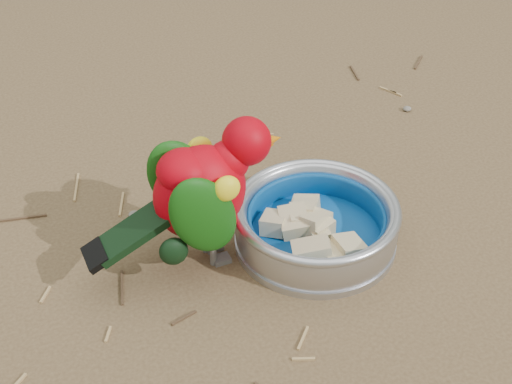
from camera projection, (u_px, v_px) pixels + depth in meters
name	position (u px, v px, depth m)	size (l,w,h in m)	color
ground	(290.00, 271.00, 0.97)	(60.00, 60.00, 0.00)	brown
food_bowl	(315.00, 238.00, 1.01)	(0.21, 0.21, 0.02)	#B2B2BA
bowl_wall	(316.00, 220.00, 0.99)	(0.21, 0.21, 0.04)	#B2B2BA
fruit_wedges	(316.00, 225.00, 1.00)	(0.12, 0.12, 0.03)	#C8B486
lory_parrot	(204.00, 201.00, 0.94)	(0.11, 0.23, 0.18)	#AB000B
ground_debris	(304.00, 228.00, 1.04)	(0.90, 0.80, 0.01)	tan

